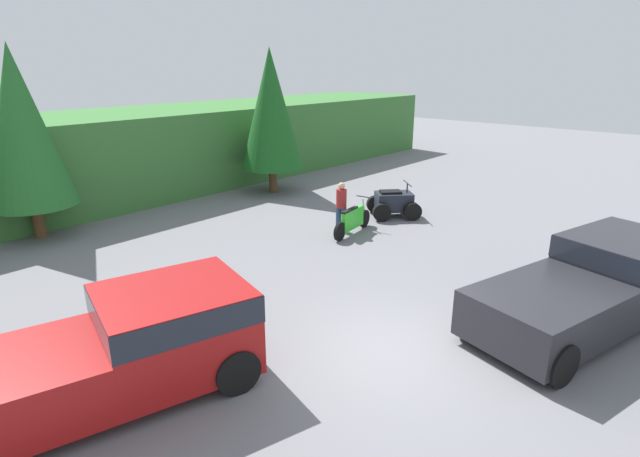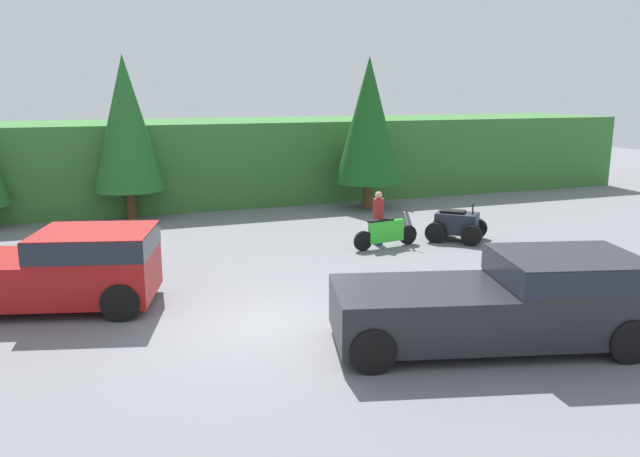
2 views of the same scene
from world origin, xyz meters
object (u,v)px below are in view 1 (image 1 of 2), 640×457
Objects in this scene: pickup_truck_second at (597,281)px; quad_atv at (394,203)px; dirt_bike at (353,220)px; rider_person at (341,205)px; pickup_truck_red at (115,348)px.

pickup_truck_second is 8.69m from quad_atv.
dirt_bike is 2.61m from quad_atv.
pickup_truck_second is 8.24m from rider_person.
pickup_truck_second is 2.73× the size of quad_atv.
pickup_truck_second reaches higher than rider_person.
pickup_truck_red is at bearing 162.42° from pickup_truck_second.
pickup_truck_red is 0.97× the size of pickup_truck_second.
pickup_truck_red reaches higher than rider_person.
dirt_bike is 1.35× the size of rider_person.
pickup_truck_second is at bearing -107.42° from dirt_bike.
dirt_bike is at bearing -101.87° from rider_person.
rider_person is (1.10, 8.17, -0.02)m from pickup_truck_second.
quad_atv is at bearing 26.92° from pickup_truck_red.
pickup_truck_red is 9.89m from rider_person.
pickup_truck_red is 2.55× the size of dirt_bike.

